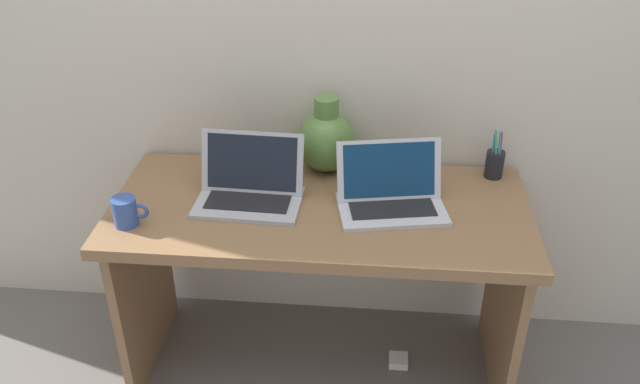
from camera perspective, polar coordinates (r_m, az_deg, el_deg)
The scene contains 9 objects.
ground_plane at distance 2.57m, azimuth -0.00°, elevation -14.59°, with size 6.00×6.00×0.00m, color slate.
back_wall at distance 2.22m, azimuth 0.80°, elevation 14.49°, with size 4.40×0.04×2.40m, color beige.
desk at distance 2.21m, azimuth -0.00°, elevation -4.59°, with size 1.35×0.61×0.71m.
laptop_left at distance 2.14m, azimuth -6.05°, elevation 0.69°, with size 0.34×0.24×0.21m.
laptop_right at distance 2.10m, azimuth 6.12°, elevation 0.06°, with size 0.37×0.28×0.20m.
green_vase at distance 2.27m, azimuth 0.54°, elevation 4.56°, with size 0.20×0.20×0.27m.
coffee_mug at distance 2.09m, azimuth -16.46°, elevation -1.64°, with size 0.11×0.07×0.09m.
pen_cup at distance 2.33m, azimuth 14.88°, elevation 2.43°, with size 0.06×0.06×0.18m.
power_brick at distance 2.57m, azimuth 6.80°, elevation -14.28°, with size 0.07×0.07×0.03m, color white.
Camera 1 is at (0.16, -1.78, 1.84)m, focal length 36.97 mm.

